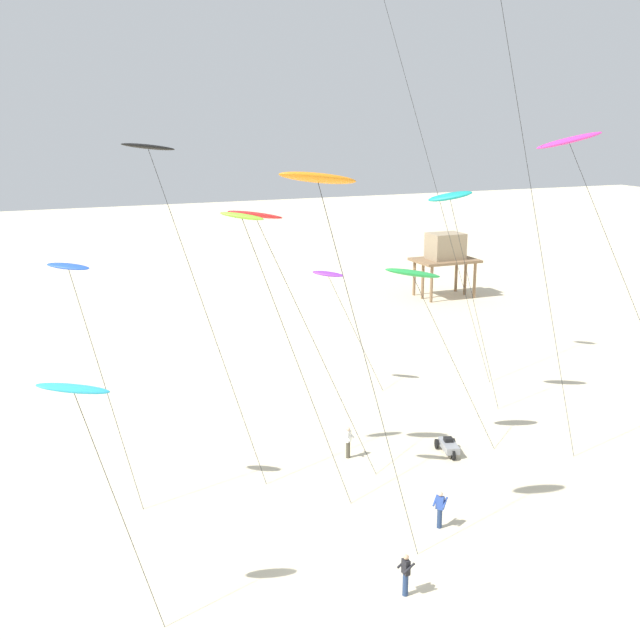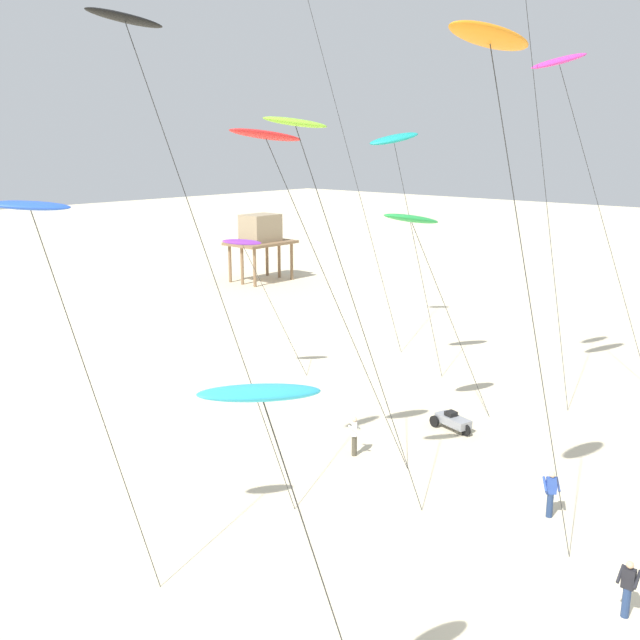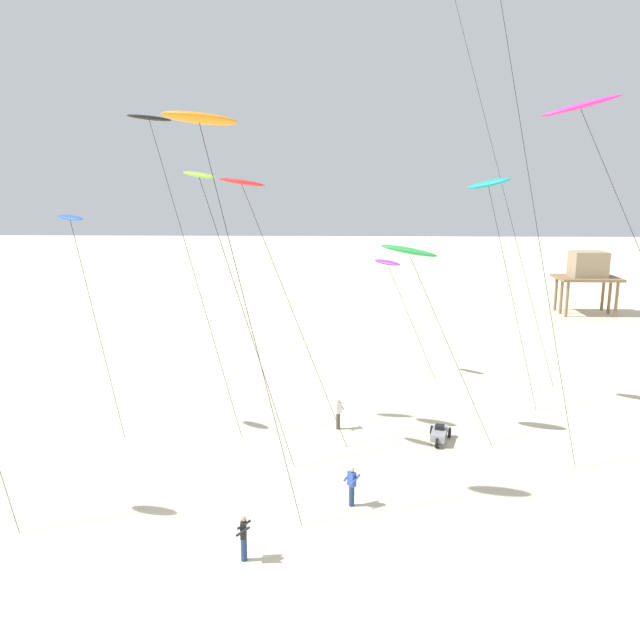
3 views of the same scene
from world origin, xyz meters
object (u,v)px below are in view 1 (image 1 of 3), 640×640
(stilt_house, at_px, (445,251))
(kite_flyer_furthest, at_px, (348,441))
(kite_orange, at_px, (318,180))
(kite_cyan, at_px, (74,391))
(kite_blue, at_px, (69,270))
(kite_green, at_px, (413,274))
(kite_black, at_px, (150,154))
(kite_magenta, at_px, (570,143))
(kite_navy, at_px, (386,4))
(kite_teal, at_px, (450,198))
(kite_red, at_px, (256,217))
(kite_flyer_middle, at_px, (406,574))
(kite_purple, at_px, (329,275))
(kite_flyer_nearest, at_px, (440,509))
(beach_buggy, at_px, (449,445))
(kite_lime, at_px, (244,222))

(stilt_house, bearing_deg, kite_flyer_furthest, -127.96)
(kite_orange, relative_size, stilt_house, 2.53)
(kite_orange, bearing_deg, kite_flyer_furthest, 58.43)
(kite_cyan, height_order, stilt_house, kite_cyan)
(kite_blue, height_order, kite_green, kite_blue)
(kite_blue, distance_m, kite_black, 6.16)
(kite_blue, relative_size, kite_magenta, 0.68)
(kite_navy, height_order, kite_blue, kite_navy)
(kite_orange, distance_m, stilt_house, 49.82)
(kite_orange, xyz_separation_m, kite_black, (-4.26, 8.77, 0.60))
(kite_orange, distance_m, kite_teal, 18.37)
(kite_red, bearing_deg, kite_navy, 41.91)
(kite_flyer_furthest, bearing_deg, kite_flyer_middle, -104.78)
(kite_green, distance_m, kite_orange, 12.93)
(kite_purple, bearing_deg, kite_flyer_nearest, -98.13)
(kite_orange, relative_size, kite_flyer_middle, 9.25)
(beach_buggy, bearing_deg, kite_teal, 62.05)
(kite_green, distance_m, kite_black, 14.15)
(stilt_house, bearing_deg, kite_red, -132.96)
(kite_red, relative_size, kite_flyer_middle, 7.83)
(kite_purple, height_order, kite_red, kite_red)
(kite_lime, distance_m, stilt_house, 46.09)
(kite_red, bearing_deg, kite_magenta, -10.56)
(kite_navy, relative_size, stilt_house, 4.01)
(kite_red, height_order, beach_buggy, kite_red)
(kite_magenta, distance_m, kite_cyan, 26.39)
(kite_lime, relative_size, kite_navy, 0.54)
(kite_red, xyz_separation_m, kite_flyer_middle, (1.53, -12.06, -11.75))
(kite_flyer_nearest, distance_m, beach_buggy, 8.09)
(kite_magenta, relative_size, kite_flyer_middle, 9.88)
(kite_red, xyz_separation_m, kite_cyan, (-9.40, -9.56, -4.00))
(kite_red, relative_size, kite_black, 0.81)
(kite_magenta, distance_m, kite_flyer_nearest, 18.62)
(kite_navy, xyz_separation_m, kite_black, (-16.25, -9.83, -7.87))
(kite_purple, relative_size, kite_cyan, 0.87)
(kite_flyer_middle, xyz_separation_m, beach_buggy, (8.28, 10.65, -0.46))
(kite_red, bearing_deg, kite_lime, -117.46)
(kite_cyan, bearing_deg, kite_flyer_furthest, 34.29)
(kite_red, xyz_separation_m, stilt_house, (28.82, 30.95, -8.24))
(kite_blue, bearing_deg, kite_cyan, -96.32)
(kite_orange, height_order, kite_flyer_middle, kite_orange)
(kite_lime, distance_m, kite_flyer_middle, 15.40)
(kite_flyer_middle, height_order, kite_flyer_furthest, same)
(beach_buggy, bearing_deg, kite_green, 139.88)
(kite_orange, height_order, beach_buggy, kite_orange)
(kite_navy, bearing_deg, kite_green, -108.46)
(kite_navy, distance_m, beach_buggy, 25.95)
(kite_red, xyz_separation_m, kite_orange, (-0.28, -8.09, 2.29))
(kite_magenta, xyz_separation_m, kite_flyer_middle, (-13.54, -9.25, -14.93))
(kite_blue, bearing_deg, kite_teal, 13.17)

